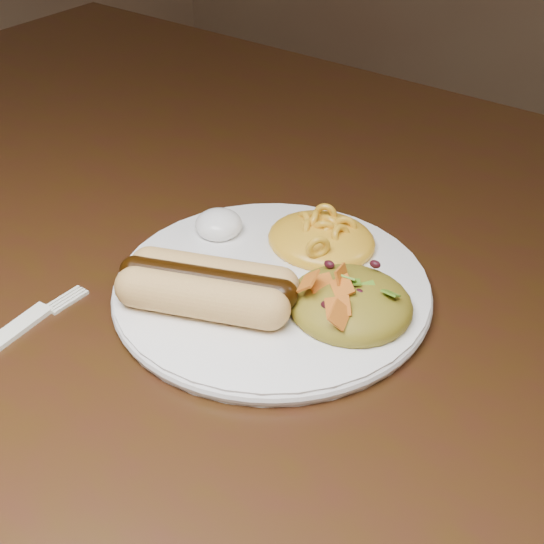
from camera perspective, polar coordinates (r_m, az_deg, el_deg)
The scene contains 6 objects.
table at distance 0.66m, azimuth 6.10°, elevation -9.20°, with size 1.60×0.90×0.75m.
plate at distance 0.60m, azimuth 0.00°, elevation -1.28°, with size 0.25×0.25×0.01m, color white.
hotdog at distance 0.57m, azimuth -4.91°, elevation -1.04°, with size 0.12×0.10×0.03m.
mac_and_cheese at distance 0.63m, azimuth 3.78°, elevation 3.47°, with size 0.09×0.09×0.04m, color gold.
sour_cream at distance 0.65m, azimuth -4.06°, elevation 3.92°, with size 0.04×0.04×0.02m, color white.
taco_salad at distance 0.56m, azimuth 5.96°, elevation -1.63°, with size 0.10×0.09×0.04m.
Camera 1 is at (0.22, -0.41, 1.11)m, focal length 50.00 mm.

